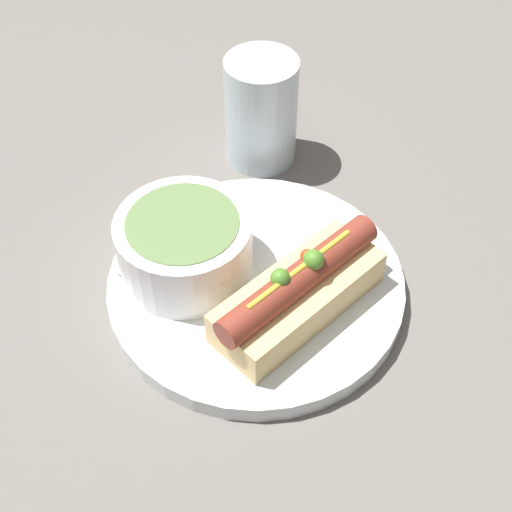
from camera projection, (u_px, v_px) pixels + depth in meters
name	position (u px, v px, depth m)	size (l,w,h in m)	color
ground_plane	(256.00, 291.00, 0.65)	(4.00, 4.00, 0.00)	slate
dinner_plate	(256.00, 285.00, 0.64)	(0.26, 0.26, 0.02)	white
hot_dog	(299.00, 292.00, 0.59)	(0.17, 0.11, 0.06)	#E5C17F
soup_bowl	(184.00, 244.00, 0.62)	(0.12, 0.12, 0.06)	white
spoon	(157.00, 275.00, 0.63)	(0.12, 0.12, 0.01)	#B7B7BC
drinking_glass	(261.00, 111.00, 0.73)	(0.07, 0.07, 0.12)	silver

